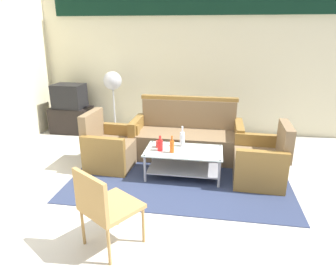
{
  "coord_description": "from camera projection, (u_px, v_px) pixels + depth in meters",
  "views": [
    {
      "loc": [
        0.33,
        -3.0,
        2.03
      ],
      "look_at": [
        -0.29,
        0.88,
        0.65
      ],
      "focal_mm": 31.74,
      "sensor_mm": 36.0,
      "label": 1
    }
  ],
  "objects": [
    {
      "name": "armchair_right",
      "position": [
        261.0,
        163.0,
        4.12
      ],
      "size": [
        0.72,
        0.78,
        0.85
      ],
      "rotation": [
        0.0,
        0.0,
        1.54
      ],
      "color": "#7F6647",
      "rests_on": "rug"
    },
    {
      "name": "coffee_table",
      "position": [
        183.0,
        159.0,
        4.27
      ],
      "size": [
        1.1,
        0.6,
        0.4
      ],
      "color": "silver",
      "rests_on": "rug"
    },
    {
      "name": "armchair_left",
      "position": [
        110.0,
        149.0,
        4.61
      ],
      "size": [
        0.74,
        0.8,
        0.85
      ],
      "rotation": [
        0.0,
        0.0,
        -1.63
      ],
      "color": "#7F6647",
      "rests_on": "rug"
    },
    {
      "name": "television",
      "position": [
        69.0,
        96.0,
        6.03
      ],
      "size": [
        0.62,
        0.47,
        0.48
      ],
      "rotation": [
        0.0,
        0.0,
        3.09
      ],
      "color": "black",
      "rests_on": "tv_stand"
    },
    {
      "name": "bottle_orange",
      "position": [
        172.0,
        146.0,
        4.12
      ],
      "size": [
        0.06,
        0.06,
        0.25
      ],
      "color": "#D85919",
      "rests_on": "coffee_table"
    },
    {
      "name": "ground_plane",
      "position": [
        181.0,
        211.0,
        3.52
      ],
      "size": [
        14.0,
        14.0,
        0.0
      ],
      "primitive_type": "plane",
      "color": "beige"
    },
    {
      "name": "wicker_chair",
      "position": [
        103.0,
        204.0,
        2.77
      ],
      "size": [
        0.66,
        0.66,
        0.84
      ],
      "rotation": [
        0.0,
        0.0,
        -0.58
      ],
      "color": "#AD844C",
      "rests_on": "ground"
    },
    {
      "name": "couch",
      "position": [
        187.0,
        138.0,
        4.97
      ],
      "size": [
        1.81,
        0.75,
        0.96
      ],
      "rotation": [
        0.0,
        0.0,
        3.13
      ],
      "color": "#7F6647",
      "rests_on": "rug"
    },
    {
      "name": "pedestal_fan",
      "position": [
        113.0,
        84.0,
        5.85
      ],
      "size": [
        0.36,
        0.36,
        1.27
      ],
      "color": "#2D2D33",
      "rests_on": "ground"
    },
    {
      "name": "bottle_clear",
      "position": [
        182.0,
        139.0,
        4.35
      ],
      "size": [
        0.07,
        0.07,
        0.3
      ],
      "color": "silver",
      "rests_on": "coffee_table"
    },
    {
      "name": "wall_back",
      "position": [
        200.0,
        60.0,
        5.87
      ],
      "size": [
        6.52,
        0.19,
        2.8
      ],
      "color": "beige",
      "rests_on": "ground"
    },
    {
      "name": "cup",
      "position": [
        159.0,
        144.0,
        4.32
      ],
      "size": [
        0.08,
        0.08,
        0.1
      ],
      "primitive_type": "cylinder",
      "color": "red",
      "rests_on": "coffee_table"
    },
    {
      "name": "rug",
      "position": [
        181.0,
        173.0,
        4.44
      ],
      "size": [
        3.08,
        2.16,
        0.01
      ],
      "primitive_type": "cube",
      "color": "#2D3856",
      "rests_on": "ground"
    },
    {
      "name": "tv_stand",
      "position": [
        72.0,
        120.0,
        6.19
      ],
      "size": [
        0.8,
        0.5,
        0.52
      ],
      "primitive_type": "cube",
      "color": "black",
      "rests_on": "ground"
    },
    {
      "name": "bottle_red",
      "position": [
        160.0,
        145.0,
        4.19
      ],
      "size": [
        0.08,
        0.08,
        0.22
      ],
      "color": "red",
      "rests_on": "coffee_table"
    }
  ]
}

